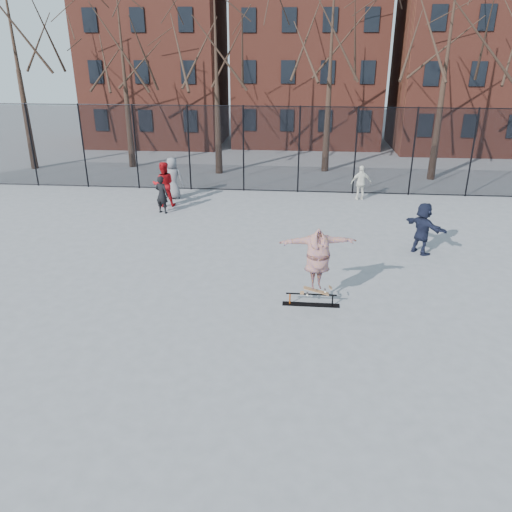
# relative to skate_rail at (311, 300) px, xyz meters

# --- Properties ---
(ground) EXTENTS (100.00, 100.00, 0.00)m
(ground) POSITION_rel_skate_rail_xyz_m (-1.76, -1.58, -0.13)
(ground) COLOR slate
(skate_rail) EXTENTS (1.53, 0.23, 0.34)m
(skate_rail) POSITION_rel_skate_rail_xyz_m (0.00, 0.00, 0.00)
(skate_rail) COLOR black
(skate_rail) RESTS_ON ground
(skateboard) EXTENTS (0.75, 0.18, 0.09)m
(skateboard) POSITION_rel_skate_rail_xyz_m (0.12, 0.00, 0.25)
(skateboard) COLOR #9D663F
(skateboard) RESTS_ON skate_rail
(skater) EXTENTS (2.09, 0.93, 1.65)m
(skater) POSITION_rel_skate_rail_xyz_m (0.12, 0.00, 1.12)
(skater) COLOR #733B94
(skater) RESTS_ON skateboard
(bystander_grey) EXTENTS (0.96, 0.65, 1.89)m
(bystander_grey) POSITION_rel_skate_rail_xyz_m (-6.20, 9.79, 0.81)
(bystander_grey) COLOR slate
(bystander_grey) RESTS_ON ground
(bystander_black) EXTENTS (0.66, 0.54, 1.57)m
(bystander_black) POSITION_rel_skate_rail_xyz_m (-6.12, 7.61, 0.65)
(bystander_black) COLOR black
(bystander_black) RESTS_ON ground
(bystander_red) EXTENTS (1.08, 0.93, 1.93)m
(bystander_red) POSITION_rel_skate_rail_xyz_m (-6.30, 8.60, 0.83)
(bystander_red) COLOR #A90E14
(bystander_red) RESTS_ON ground
(bystander_white) EXTENTS (0.96, 0.50, 1.55)m
(bystander_white) POSITION_rel_skate_rail_xyz_m (2.29, 10.42, 0.65)
(bystander_white) COLOR silver
(bystander_white) RESTS_ON ground
(bystander_navy) EXTENTS (1.41, 1.60, 1.75)m
(bystander_navy) POSITION_rel_skate_rail_xyz_m (3.67, 4.05, 0.74)
(bystander_navy) COLOR #191D32
(bystander_navy) RESTS_ON ground
(fence) EXTENTS (34.03, 0.07, 4.00)m
(fence) POSITION_rel_skate_rail_xyz_m (-1.77, 11.42, 1.92)
(fence) COLOR black
(fence) RESTS_ON ground
(tree_row) EXTENTS (33.66, 7.46, 10.67)m
(tree_row) POSITION_rel_skate_rail_xyz_m (-2.01, 15.57, 7.22)
(tree_row) COLOR black
(tree_row) RESTS_ON ground
(rowhouses) EXTENTS (29.00, 7.00, 13.00)m
(rowhouses) POSITION_rel_skate_rail_xyz_m (-1.04, 24.42, 5.93)
(rowhouses) COLOR maroon
(rowhouses) RESTS_ON ground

